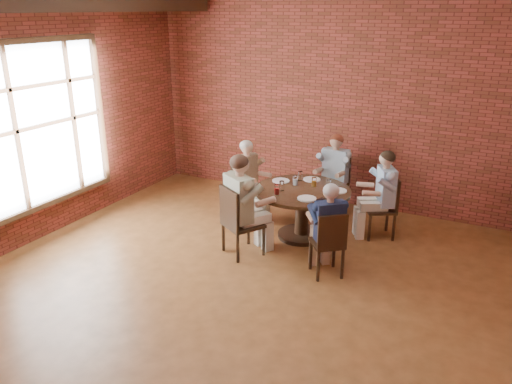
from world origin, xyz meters
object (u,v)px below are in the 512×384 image
at_px(chair_d, 237,219).
at_px(smartphone, 321,199).
at_px(diner_e, 328,230).
at_px(diner_c, 248,180).
at_px(chair_b, 335,182).
at_px(diner_d, 243,205).
at_px(dining_table, 302,203).
at_px(chair_e, 329,242).
at_px(diner_b, 334,175).
at_px(chair_c, 245,188).
at_px(chair_a, 386,204).
at_px(diner_a, 381,195).

height_order(chair_d, smartphone, chair_d).
bearing_deg(diner_e, diner_c, -72.39).
bearing_deg(chair_b, diner_d, -101.96).
bearing_deg(dining_table, diner_d, -121.23).
relative_size(chair_b, chair_e, 1.06).
distance_m(diner_c, chair_d, 1.31).
height_order(diner_c, diner_d, diner_d).
height_order(diner_b, chair_d, diner_b).
xyz_separation_m(chair_c, chair_e, (1.85, -1.24, -0.01)).
bearing_deg(chair_b, chair_c, -138.96).
height_order(chair_c, diner_c, diner_c).
xyz_separation_m(chair_a, diner_c, (-2.11, -0.30, 0.13)).
xyz_separation_m(dining_table, diner_d, (-0.51, -0.85, 0.18)).
bearing_deg(diner_a, diner_c, -111.40).
bearing_deg(diner_b, chair_c, -141.43).
bearing_deg(chair_d, chair_c, -35.07).
distance_m(diner_a, smartphone, 1.04).
xyz_separation_m(diner_b, diner_d, (-0.61, -1.96, 0.05)).
relative_size(chair_d, smartphone, 7.81).
relative_size(diner_d, smartphone, 11.25).
bearing_deg(chair_a, smartphone, -67.92).
bearing_deg(dining_table, chair_b, 85.25).
relative_size(dining_table, diner_c, 1.09).
height_order(chair_a, chair_d, chair_d).
xyz_separation_m(diner_b, chair_e, (0.65, -2.05, -0.18)).
bearing_deg(chair_e, chair_d, -38.50).
height_order(diner_c, smartphone, diner_c).
height_order(diner_b, diner_c, diner_b).
distance_m(dining_table, diner_e, 1.12).
bearing_deg(smartphone, diner_b, 123.41).
relative_size(diner_b, chair_c, 1.46).
bearing_deg(smartphone, diner_d, -124.96).
xyz_separation_m(chair_b, chair_d, (-0.66, -2.13, 0.02)).
height_order(diner_b, chair_e, diner_b).
relative_size(chair_b, chair_d, 0.94).
bearing_deg(diner_c, diner_d, -139.82).
height_order(chair_d, diner_e, diner_e).
height_order(diner_a, diner_d, diner_d).
distance_m(dining_table, chair_b, 1.20).
distance_m(diner_b, diner_c, 1.40).
height_order(chair_b, diner_c, diner_c).
relative_size(diner_c, diner_d, 0.90).
xyz_separation_m(diner_a, diner_c, (-2.04, -0.26, -0.02)).
xyz_separation_m(dining_table, chair_a, (1.08, 0.59, -0.03)).
relative_size(diner_c, chair_d, 1.29).
bearing_deg(diner_c, chair_d, -143.33).
xyz_separation_m(chair_c, diner_c, (0.07, -0.02, 0.14)).
xyz_separation_m(chair_a, chair_b, (-0.98, 0.61, 0.00)).
bearing_deg(chair_a, chair_e, -41.06).
relative_size(chair_d, diner_e, 0.80).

